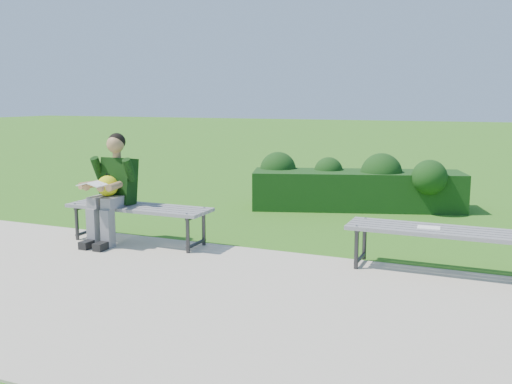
# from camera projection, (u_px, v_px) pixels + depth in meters

# --- Properties ---
(ground) EXTENTS (80.00, 80.00, 0.00)m
(ground) POSITION_uv_depth(u_px,v_px,m) (255.00, 250.00, 6.64)
(ground) COLOR #317C1A
(ground) RESTS_ON ground
(walkway) EXTENTS (30.00, 3.50, 0.02)m
(walkway) POSITION_uv_depth(u_px,v_px,m) (177.00, 297.00, 5.04)
(walkway) COLOR #A69A89
(walkway) RESTS_ON ground
(hedge) EXTENTS (3.38, 1.78, 0.90)m
(hedge) POSITION_uv_depth(u_px,v_px,m) (355.00, 185.00, 9.07)
(hedge) COLOR #123C12
(hedge) RESTS_ON ground
(bench_left) EXTENTS (1.80, 0.50, 0.46)m
(bench_left) POSITION_uv_depth(u_px,v_px,m) (139.00, 210.00, 6.84)
(bench_left) COLOR gray
(bench_left) RESTS_ON walkway
(bench_right) EXTENTS (1.80, 0.50, 0.46)m
(bench_right) POSITION_uv_depth(u_px,v_px,m) (439.00, 234.00, 5.65)
(bench_right) COLOR gray
(bench_right) RESTS_ON walkway
(seated_boy) EXTENTS (0.56, 0.76, 1.31)m
(seated_boy) POSITION_uv_depth(u_px,v_px,m) (112.00, 185.00, 6.82)
(seated_boy) COLOR slate
(seated_boy) RESTS_ON walkway
(paper_sheet) EXTENTS (0.23, 0.18, 0.01)m
(paper_sheet) POSITION_uv_depth(u_px,v_px,m) (429.00, 228.00, 5.68)
(paper_sheet) COLOR white
(paper_sheet) RESTS_ON bench_right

